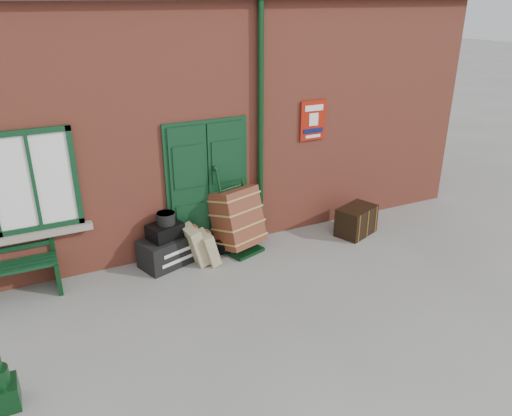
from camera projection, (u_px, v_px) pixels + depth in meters
ground at (263, 284)px, 7.62m from camera, size 80.00×80.00×0.00m
station_building at (183, 102)px, 9.66m from camera, size 10.30×4.30×4.36m
houdini_trunk at (170, 250)px, 8.13m from camera, size 1.07×0.81×0.48m
strongbox at (165, 231)px, 7.97m from camera, size 0.62×0.53×0.24m
hatbox at (166, 218)px, 7.90m from camera, size 0.36×0.36×0.19m
suitcase_back at (195, 245)px, 8.09m from camera, size 0.38×0.49×0.67m
suitcase_front at (208, 248)px, 8.10m from camera, size 0.34×0.44×0.57m
porter_trolley at (237, 219)px, 8.45m from camera, size 0.92×0.95×1.48m
dark_trunk at (356, 221)px, 9.13m from camera, size 0.85×0.71×0.53m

